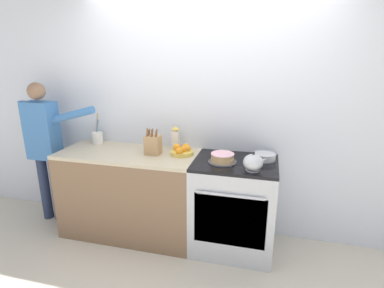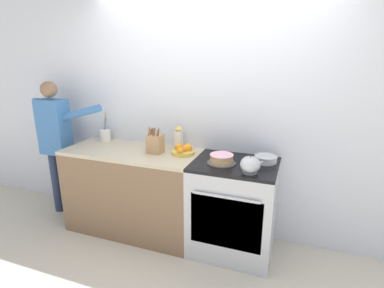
% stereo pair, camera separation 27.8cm
% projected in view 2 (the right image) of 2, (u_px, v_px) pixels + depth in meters
% --- Properties ---
extents(ground_plane, '(16.00, 16.00, 0.00)m').
position_uv_depth(ground_plane, '(187.00, 259.00, 2.88)').
color(ground_plane, beige).
extents(wall_back, '(8.00, 0.04, 2.60)m').
position_uv_depth(wall_back, '(209.00, 114.00, 3.10)').
color(wall_back, silver).
rests_on(wall_back, ground_plane).
extents(counter_cabinet, '(1.44, 0.63, 0.93)m').
position_uv_depth(counter_cabinet, '(134.00, 190.00, 3.28)').
color(counter_cabinet, brown).
rests_on(counter_cabinet, ground_plane).
extents(stove_range, '(0.79, 0.67, 0.93)m').
position_uv_depth(stove_range, '(233.00, 208.00, 2.92)').
color(stove_range, '#B7BABF').
rests_on(stove_range, ground_plane).
extents(layer_cake, '(0.27, 0.27, 0.09)m').
position_uv_depth(layer_cake, '(222.00, 159.00, 2.76)').
color(layer_cake, '#4C4C51').
rests_on(layer_cake, stove_range).
extents(tea_kettle, '(0.21, 0.17, 0.17)m').
position_uv_depth(tea_kettle, '(250.00, 165.00, 2.53)').
color(tea_kettle, '#B7BABF').
rests_on(tea_kettle, stove_range).
extents(mixing_bowl, '(0.22, 0.22, 0.07)m').
position_uv_depth(mixing_bowl, '(266.00, 159.00, 2.79)').
color(mixing_bowl, '#B7BABF').
rests_on(mixing_bowl, stove_range).
extents(knife_block, '(0.15, 0.13, 0.27)m').
position_uv_depth(knife_block, '(155.00, 144.00, 3.04)').
color(knife_block, tan).
rests_on(knife_block, counter_cabinet).
extents(utensil_crock, '(0.12, 0.12, 0.34)m').
position_uv_depth(utensil_crock, '(105.00, 135.00, 3.49)').
color(utensil_crock, silver).
rests_on(utensil_crock, counter_cabinet).
extents(fruit_bowl, '(0.23, 0.23, 0.10)m').
position_uv_depth(fruit_bowl, '(184.00, 150.00, 3.03)').
color(fruit_bowl, gold).
rests_on(fruit_bowl, counter_cabinet).
extents(milk_carton, '(0.07, 0.07, 0.25)m').
position_uv_depth(milk_carton, '(179.00, 138.00, 3.18)').
color(milk_carton, white).
rests_on(milk_carton, counter_cabinet).
extents(person_baker, '(0.92, 0.20, 1.61)m').
position_uv_depth(person_baker, '(56.00, 138.00, 3.50)').
color(person_baker, '#283351').
rests_on(person_baker, ground_plane).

